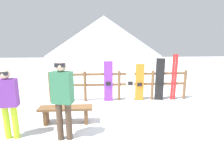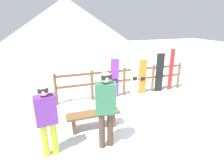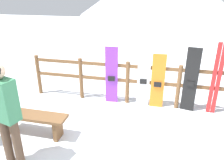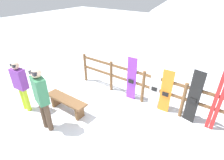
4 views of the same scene
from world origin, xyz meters
name	(u,v)px [view 4 (image 4 of 4)]	position (x,y,z in m)	size (l,w,h in m)	color
ground_plane	(104,141)	(0.00, 0.00, 0.00)	(40.00, 40.00, 0.00)	white
fence	(143,84)	(0.00, 2.04, 0.66)	(5.04, 0.10, 1.10)	brown
bench	(66,102)	(-1.60, 0.28, 0.35)	(1.39, 0.36, 0.47)	brown
person_plaid_green	(41,96)	(-1.49, -0.49, 1.03)	(0.48, 0.34, 1.76)	#4C3828
person_purple	(20,84)	(-2.68, -0.37, 0.91)	(0.43, 0.27, 1.57)	#B7D826
snowboard_purple	(131,79)	(-0.40, 1.98, 0.73)	(0.31, 0.07, 1.47)	purple
snowboard_white	(155,87)	(0.40, 1.98, 0.73)	(0.30, 0.07, 1.47)	white
snowboard_orange	(166,92)	(0.74, 1.98, 0.68)	(0.32, 0.07, 1.36)	orange
snowboard_black_stripe	(194,98)	(1.48, 1.98, 0.77)	(0.31, 0.10, 1.55)	black
ski_pair_red	(217,103)	(2.02, 1.99, 0.85)	(0.20, 0.02, 1.70)	red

